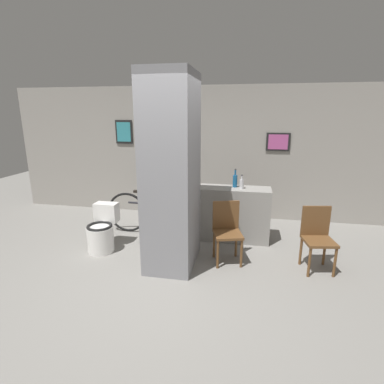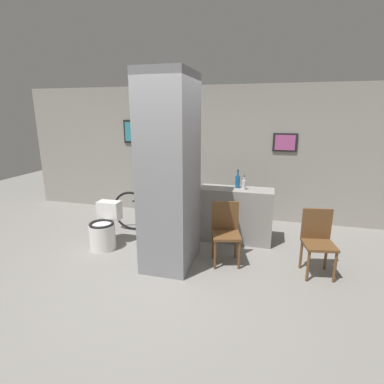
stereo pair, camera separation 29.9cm
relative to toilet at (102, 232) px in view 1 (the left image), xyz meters
The scene contains 10 objects.
ground_plane 1.40m from the toilet, 27.84° to the right, with size 14.00×14.00×0.00m, color gray.
wall_back 2.54m from the toilet, 58.71° to the left, with size 8.00×0.09×2.60m.
pillar_center 1.56m from the toilet, ahead, with size 0.67×0.92×2.60m.
counter_shelf 2.14m from the toilet, 22.42° to the left, with size 1.19×0.44×0.90m.
toilet is the anchor object (origin of this frame).
chair_near_pillar 1.94m from the toilet, ahead, with size 0.47×0.47×0.87m.
chair_by_doorway 3.15m from the toilet, ahead, with size 0.45×0.45×0.87m.
bicycle 0.96m from the toilet, 55.01° to the left, with size 1.63×0.42×0.78m.
bottle_tall 2.28m from the toilet, 23.77° to the left, with size 0.07×0.07×0.31m.
bottle_short 2.33m from the toilet, 20.62° to the left, with size 0.07×0.07×0.23m.
Camera 1 is at (0.98, -3.34, 2.09)m, focal length 28.00 mm.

